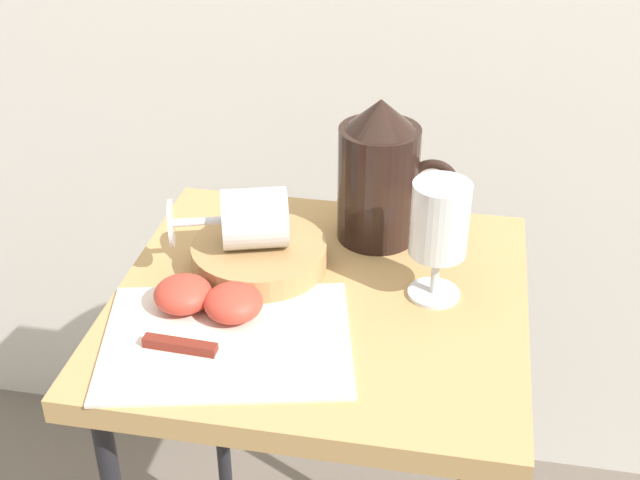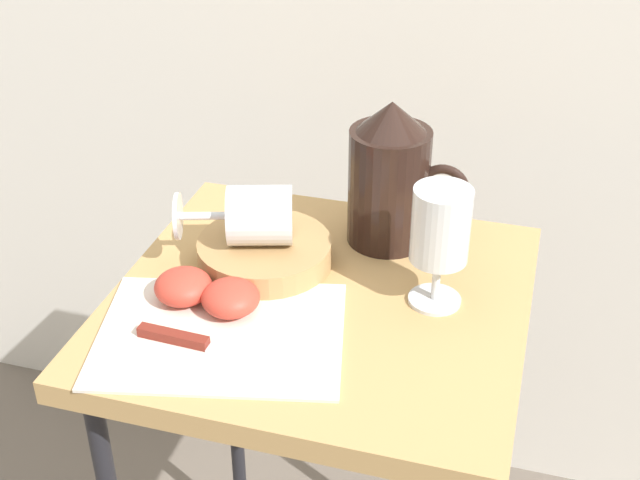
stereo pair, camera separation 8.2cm
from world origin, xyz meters
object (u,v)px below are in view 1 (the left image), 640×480
object	(u,v)px
wine_glass_tipped_near	(251,219)
apple_half_right	(233,303)
table	(320,348)
basket_tray	(259,256)
wine_glass_upright	(439,226)
apple_half_left	(183,294)
pitcher	(379,183)
knife	(208,351)

from	to	relation	value
wine_glass_tipped_near	apple_half_right	size ratio (longest dim) A/B	2.29
table	wine_glass_tipped_near	size ratio (longest dim) A/B	4.55
basket_tray	wine_glass_upright	xyz separation A→B (m)	(0.22, -0.02, 0.08)
wine_glass_upright	apple_half_right	xyz separation A→B (m)	(-0.23, -0.09, -0.07)
table	apple_half_left	bearing A→B (deg)	-159.27
wine_glass_upright	table	bearing A→B (deg)	-168.76
pitcher	basket_tray	bearing A→B (deg)	-142.61
pitcher	wine_glass_upright	xyz separation A→B (m)	(0.09, -0.13, 0.02)
wine_glass_tipped_near	apple_half_left	xyz separation A→B (m)	(-0.06, -0.10, -0.05)
pitcher	apple_half_right	distance (m)	0.27
pitcher	wine_glass_tipped_near	size ratio (longest dim) A/B	1.25
table	basket_tray	world-z (taller)	basket_tray
pitcher	knife	world-z (taller)	pitcher
wine_glass_upright	apple_half_right	bearing A→B (deg)	-158.11
basket_tray	wine_glass_upright	bearing A→B (deg)	-5.22
table	pitcher	xyz separation A→B (m)	(0.05, 0.15, 0.16)
basket_tray	pitcher	bearing A→B (deg)	37.39
apple_half_left	knife	bearing A→B (deg)	-55.75
basket_tray	wine_glass_tipped_near	bearing A→B (deg)	-162.77
pitcher	wine_glass_tipped_near	world-z (taller)	pitcher
basket_tray	wine_glass_tipped_near	size ratio (longest dim) A/B	1.08
basket_tray	wine_glass_upright	world-z (taller)	wine_glass_upright
pitcher	wine_glass_tipped_near	xyz separation A→B (m)	(-0.15, -0.11, -0.01)
table	wine_glass_tipped_near	distance (m)	0.19
basket_tray	knife	xyz separation A→B (m)	(-0.01, -0.18, -0.01)
wine_glass_upright	pitcher	bearing A→B (deg)	124.24
basket_tray	knife	size ratio (longest dim) A/B	0.80
apple_half_left	knife	xyz separation A→B (m)	(0.05, -0.08, -0.01)
basket_tray	apple_half_left	distance (m)	0.12
table	wine_glass_upright	size ratio (longest dim) A/B	4.72
knife	apple_half_right	bearing A→B (deg)	82.74
apple_half_left	pitcher	bearing A→B (deg)	45.97
wine_glass_tipped_near	apple_half_left	bearing A→B (deg)	-119.36
wine_glass_tipped_near	knife	world-z (taller)	wine_glass_tipped_near
apple_half_left	apple_half_right	distance (m)	0.06
basket_tray	apple_half_left	size ratio (longest dim) A/B	2.49
table	knife	bearing A→B (deg)	-126.10
table	apple_half_left	xyz separation A→B (m)	(-0.15, -0.06, 0.10)
apple_half_right	knife	world-z (taller)	apple_half_right
apple_half_right	knife	xyz separation A→B (m)	(-0.01, -0.07, -0.01)
wine_glass_upright	knife	size ratio (longest dim) A/B	0.71
pitcher	apple_half_left	world-z (taller)	pitcher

